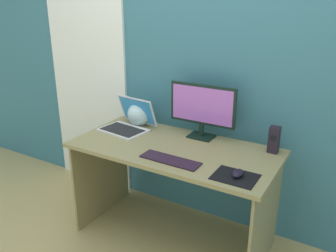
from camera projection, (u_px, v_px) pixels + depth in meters
name	position (u px, v px, depth m)	size (l,w,h in m)	color
ground_plane	(173.00, 236.00, 2.68)	(8.00, 8.00, 0.00)	tan
wall_back	(203.00, 61.00, 2.59)	(6.00, 0.04, 2.50)	#376B7D
door_left	(88.00, 78.00, 3.16)	(0.82, 0.02, 2.02)	white
desk	(174.00, 167.00, 2.48)	(1.41, 0.68, 0.73)	olive
monitor	(202.00, 108.00, 2.51)	(0.50, 0.14, 0.39)	black
speaker_right	(274.00, 140.00, 2.31)	(0.07, 0.06, 0.18)	black
laptop	(128.00, 123.00, 2.72)	(0.38, 0.36, 0.24)	silver
fishbowl	(139.00, 114.00, 2.80)	(0.19, 0.19, 0.19)	silver
keyboard_external	(170.00, 160.00, 2.22)	(0.39, 0.12, 0.01)	black
mousepad	(235.00, 177.00, 2.02)	(0.25, 0.20, 0.00)	black
mouse	(238.00, 173.00, 2.02)	(0.06, 0.10, 0.04)	black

